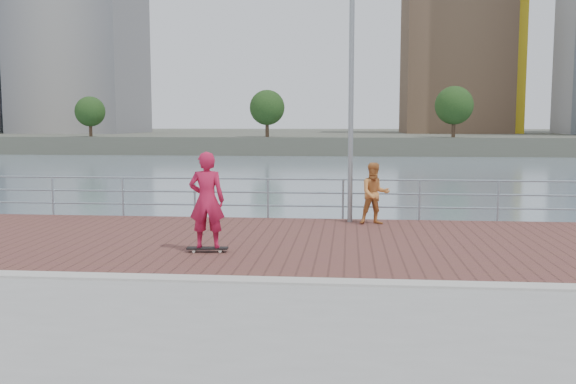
# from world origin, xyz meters

# --- Properties ---
(brick_lane) EXTENTS (40.00, 6.80, 0.02)m
(brick_lane) POSITION_xyz_m (0.00, 3.60, 0.01)
(brick_lane) COLOR brown
(brick_lane) RESTS_ON seawall
(curb) EXTENTS (40.00, 0.40, 0.06)m
(curb) POSITION_xyz_m (0.00, 0.00, 0.03)
(curb) COLOR #B7B5AD
(curb) RESTS_ON seawall
(far_shore) EXTENTS (320.00, 95.00, 2.50)m
(far_shore) POSITION_xyz_m (0.00, 122.50, -0.75)
(far_shore) COLOR #4C5142
(far_shore) RESTS_ON ground
(guardrail) EXTENTS (39.06, 0.06, 1.13)m
(guardrail) POSITION_xyz_m (0.00, 7.00, 0.69)
(guardrail) COLOR #8C9EA8
(guardrail) RESTS_ON brick_lane
(street_lamp) EXTENTS (0.48, 1.40, 6.60)m
(street_lamp) POSITION_xyz_m (1.22, 6.02, 4.69)
(street_lamp) COLOR gray
(street_lamp) RESTS_ON brick_lane
(skateboard) EXTENTS (0.85, 0.29, 0.10)m
(skateboard) POSITION_xyz_m (-1.67, 2.27, 0.10)
(skateboard) COLOR black
(skateboard) RESTS_ON brick_lane
(skateboarder) EXTENTS (0.75, 0.53, 1.96)m
(skateboarder) POSITION_xyz_m (-1.67, 2.27, 1.09)
(skateboarder) COLOR #BB183F
(skateboarder) RESTS_ON skateboard
(bystander) EXTENTS (0.87, 0.73, 1.59)m
(bystander) POSITION_xyz_m (1.85, 6.18, 0.82)
(bystander) COLOR #D0813D
(bystander) RESTS_ON brick_lane
(shoreline_trees) EXTENTS (169.79, 5.21, 6.94)m
(shoreline_trees) POSITION_xyz_m (29.95, 77.00, 4.57)
(shoreline_trees) COLOR #473323
(shoreline_trees) RESTS_ON far_shore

